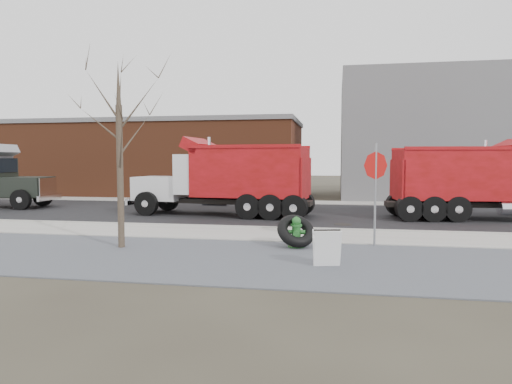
% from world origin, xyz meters
% --- Properties ---
extents(ground, '(120.00, 120.00, 0.00)m').
position_xyz_m(ground, '(0.00, 0.00, 0.00)').
color(ground, '#383328').
rests_on(ground, ground).
extents(gravel_verge, '(60.00, 5.00, 0.03)m').
position_xyz_m(gravel_verge, '(0.00, -3.50, 0.01)').
color(gravel_verge, slate).
rests_on(gravel_verge, ground).
extents(sidewalk, '(60.00, 2.50, 0.06)m').
position_xyz_m(sidewalk, '(0.00, 0.25, 0.03)').
color(sidewalk, '#9E9B93').
rests_on(sidewalk, ground).
extents(curb, '(60.00, 0.15, 0.11)m').
position_xyz_m(curb, '(0.00, 1.55, 0.06)').
color(curb, '#9E9B93').
rests_on(curb, ground).
extents(road, '(60.00, 9.40, 0.02)m').
position_xyz_m(road, '(0.00, 6.30, 0.01)').
color(road, black).
rests_on(road, ground).
extents(far_sidewalk, '(60.00, 2.00, 0.06)m').
position_xyz_m(far_sidewalk, '(0.00, 12.00, 0.03)').
color(far_sidewalk, '#9E9B93').
rests_on(far_sidewalk, ground).
extents(building_grey, '(12.00, 10.00, 8.00)m').
position_xyz_m(building_grey, '(9.00, 18.00, 4.00)').
color(building_grey, slate).
rests_on(building_grey, ground).
extents(building_brick, '(20.20, 8.20, 5.30)m').
position_xyz_m(building_brick, '(-10.00, 17.00, 2.65)').
color(building_brick, brown).
rests_on(building_brick, ground).
extents(bare_tree, '(3.20, 3.20, 5.20)m').
position_xyz_m(bare_tree, '(-3.20, -2.60, 3.30)').
color(bare_tree, '#382D23').
rests_on(bare_tree, ground).
extents(fire_hydrant, '(0.50, 0.49, 0.90)m').
position_xyz_m(fire_hydrant, '(1.65, -1.72, 0.41)').
color(fire_hydrant, '#2C6A28').
rests_on(fire_hydrant, ground).
extents(truck_tire, '(1.43, 1.38, 0.98)m').
position_xyz_m(truck_tire, '(1.64, -1.68, 0.48)').
color(truck_tire, black).
rests_on(truck_tire, ground).
extents(stop_sign, '(0.69, 0.46, 2.96)m').
position_xyz_m(stop_sign, '(3.84, -1.10, 2.01)').
color(stop_sign, gray).
rests_on(stop_sign, ground).
extents(sandwich_board, '(0.69, 0.51, 0.86)m').
position_xyz_m(sandwich_board, '(2.56, -3.89, 0.46)').
color(sandwich_board, white).
rests_on(sandwich_board, ground).
extents(dump_truck_red_a, '(8.30, 3.05, 3.32)m').
position_xyz_m(dump_truck_red_a, '(8.59, 5.79, 1.69)').
color(dump_truck_red_a, black).
rests_on(dump_truck_red_a, ground).
extents(dump_truck_red_b, '(8.20, 3.06, 3.44)m').
position_xyz_m(dump_truck_red_b, '(-1.98, 5.22, 1.75)').
color(dump_truck_red_b, black).
rests_on(dump_truck_red_b, ground).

